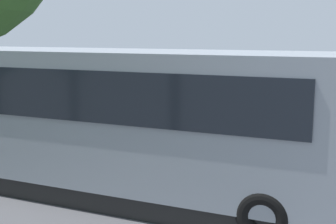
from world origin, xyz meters
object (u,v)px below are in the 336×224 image
Objects in this scene: tour_bus at (108,122)px; spectator_right at (130,124)px; parked_motorcycle_silver at (190,157)px; spectator_far_left at (215,131)px; spectator_far_right at (105,122)px; spectator_centre at (155,125)px; spectator_left at (187,127)px; traffic_cone at (216,120)px; stunt_motorcycle at (164,101)px.

tour_bus is 6.28× the size of spectator_right.
tour_bus reaches higher than parked_motorcycle_silver.
spectator_far_left is at bearing -177.90° from spectator_right.
spectator_far_left is 1.00× the size of spectator_right.
tour_bus reaches higher than spectator_far_right.
parked_motorcycle_silver is (-1.33, 0.66, -0.59)m from spectator_centre.
tour_bus is 6.02× the size of spectator_left.
spectator_far_right is at bearing -2.10° from spectator_right.
traffic_cone is (1.70, -5.26, -0.72)m from spectator_far_left.
traffic_cone is (0.92, -5.29, -0.77)m from spectator_left.
parked_motorcycle_silver is (-0.40, 0.79, -0.59)m from spectator_left.
spectator_far_right is 4.53m from stunt_motorcycle.
stunt_motorcycle reaches higher than spectator_right.
spectator_centre is 1.70m from spectator_far_right.
spectator_far_left is 0.84× the size of parked_motorcycle_silver.
tour_bus reaches higher than spectator_left.
spectator_far_right is at bearing 0.59° from spectator_left.
spectator_left is 1.04× the size of spectator_right.
spectator_centre is 4.99m from stunt_motorcycle.
tour_bus is 3.38m from spectator_far_right.
spectator_far_left is 2.53m from spectator_right.
stunt_motorcycle reaches higher than spectator_left.
spectator_left reaches higher than parked_motorcycle_silver.
spectator_left is 1.04× the size of spectator_far_right.
parked_motorcycle_silver is at bearing 65.06° from spectator_far_left.
spectator_far_left is (-1.57, -2.83, -0.62)m from tour_bus.
spectator_right is at bearing 2.10° from spectator_far_left.
spectator_left is at bearing 2.45° from spectator_far_left.
parked_motorcycle_silver is 1.12× the size of stunt_motorcycle.
traffic_cone is at bearing -90.11° from spectator_centre.
spectator_centre reaches higher than spectator_far_right.
spectator_far_right is (2.62, 0.03, -0.04)m from spectator_left.
spectator_left is 2.84× the size of traffic_cone.
tour_bus reaches higher than spectator_far_left.
spectator_far_left is 0.79m from spectator_left.
tour_bus is at bearing 59.27° from parked_motorcycle_silver.
tour_bus is 5.27× the size of parked_motorcycle_silver.
spectator_left is (-0.79, -2.79, -0.58)m from tour_bus.
spectator_far_left is at bearing -178.98° from spectator_far_right.
spectator_centre is (1.71, 0.16, 0.05)m from spectator_far_left.
spectator_far_left is 0.93× the size of stunt_motorcycle.
spectator_far_left is 0.96× the size of spectator_left.
spectator_far_right reaches higher than spectator_right.
traffic_cone is at bearing -80.17° from spectator_left.
stunt_motorcycle is at bearing -87.69° from spectator_far_right.
tour_bus is at bearing 109.34° from spectator_right.
spectator_centre reaches higher than parked_motorcycle_silver.
spectator_centre is at bearing 176.58° from spectator_far_right.
spectator_left is at bearing 121.93° from stunt_motorcycle.
spectator_right is 2.33m from parked_motorcycle_silver.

